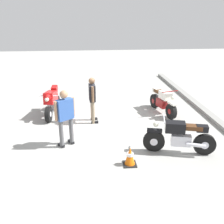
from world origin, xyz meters
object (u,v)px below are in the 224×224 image
person_in_blue_shirt (65,115)px  traffic_cone (130,156)px  motorcycle_black_cruiser (180,137)px  person_in_black_shirt (92,97)px  motorcycle_cream_vintage (163,101)px  motorcycle_red_sportbike (52,101)px

person_in_blue_shirt → traffic_cone: bearing=-160.5°
motorcycle_black_cruiser → person_in_black_shirt: bearing=-32.6°
motorcycle_cream_vintage → motorcycle_black_cruiser: motorcycle_black_cruiser is taller
motorcycle_red_sportbike → traffic_cone: size_ratio=3.70×
motorcycle_black_cruiser → motorcycle_cream_vintage: bearing=-83.9°
motorcycle_red_sportbike → motorcycle_black_cruiser: bearing=56.1°
person_in_black_shirt → traffic_cone: person_in_black_shirt is taller
person_in_black_shirt → motorcycle_cream_vintage: bearing=9.9°
motorcycle_red_sportbike → person_in_blue_shirt: bearing=21.8°
motorcycle_red_sportbike → motorcycle_black_cruiser: 5.29m
motorcycle_cream_vintage → traffic_cone: 4.25m
person_in_black_shirt → person_in_blue_shirt: (1.80, -0.85, 0.06)m
traffic_cone → motorcycle_black_cruiser: bearing=108.0°
person_in_black_shirt → person_in_blue_shirt: 2.00m
person_in_black_shirt → motorcycle_red_sportbike: bearing=149.7°
motorcycle_cream_vintage → person_in_blue_shirt: 4.53m
motorcycle_cream_vintage → person_in_black_shirt: person_in_black_shirt is taller
motorcycle_black_cruiser → traffic_cone: (0.50, -1.54, -0.26)m
motorcycle_cream_vintage → traffic_cone: bearing=-41.2°
motorcycle_cream_vintage → traffic_cone: motorcycle_cream_vintage is taller
motorcycle_red_sportbike → motorcycle_black_cruiser: motorcycle_red_sportbike is taller
motorcycle_cream_vintage → person_in_black_shirt: bearing=-90.3°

